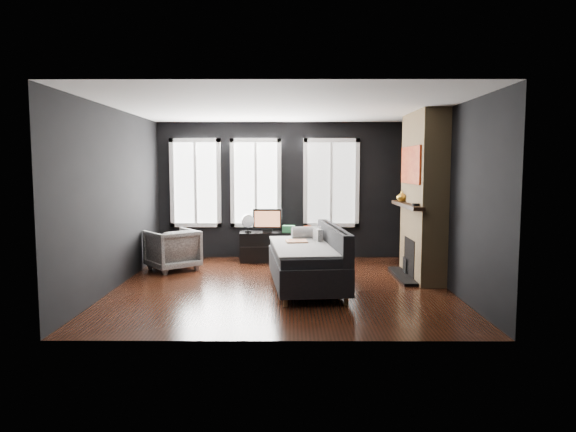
{
  "coord_description": "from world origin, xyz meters",
  "views": [
    {
      "loc": [
        0.13,
        -7.74,
        1.83
      ],
      "look_at": [
        0.1,
        0.3,
        1.05
      ],
      "focal_mm": 32.0,
      "sensor_mm": 36.0,
      "label": 1
    }
  ],
  "objects_px": {
    "armchair": "(172,248)",
    "mug": "(308,228)",
    "media_console": "(283,246)",
    "book": "(313,225)",
    "mantel_vase": "(402,196)",
    "sofa": "(306,257)",
    "monitor": "(267,219)"
  },
  "relations": [
    {
      "from": "mug",
      "to": "book",
      "type": "height_order",
      "value": "book"
    },
    {
      "from": "armchair",
      "to": "mantel_vase",
      "type": "distance_m",
      "value": 4.11
    },
    {
      "from": "armchair",
      "to": "monitor",
      "type": "distance_m",
      "value": 1.9
    },
    {
      "from": "book",
      "to": "mantel_vase",
      "type": "xyz_separation_m",
      "value": [
        1.47,
        -1.15,
        0.63
      ]
    },
    {
      "from": "monitor",
      "to": "book",
      "type": "height_order",
      "value": "monitor"
    },
    {
      "from": "media_console",
      "to": "book",
      "type": "distance_m",
      "value": 0.72
    },
    {
      "from": "monitor",
      "to": "mantel_vase",
      "type": "distance_m",
      "value": 2.61
    },
    {
      "from": "armchair",
      "to": "monitor",
      "type": "bearing_deg",
      "value": 168.26
    },
    {
      "from": "mug",
      "to": "book",
      "type": "distance_m",
      "value": 0.14
    },
    {
      "from": "sofa",
      "to": "mug",
      "type": "distance_m",
      "value": 2.27
    },
    {
      "from": "monitor",
      "to": "mantel_vase",
      "type": "bearing_deg",
      "value": -21.11
    },
    {
      "from": "mantel_vase",
      "to": "armchair",
      "type": "bearing_deg",
      "value": 177.7
    },
    {
      "from": "armchair",
      "to": "mug",
      "type": "relative_size",
      "value": 5.85
    },
    {
      "from": "armchair",
      "to": "mug",
      "type": "distance_m",
      "value": 2.6
    },
    {
      "from": "monitor",
      "to": "armchair",
      "type": "bearing_deg",
      "value": -150.68
    },
    {
      "from": "mug",
      "to": "mantel_vase",
      "type": "height_order",
      "value": "mantel_vase"
    },
    {
      "from": "sofa",
      "to": "monitor",
      "type": "distance_m",
      "value": 2.32
    },
    {
      "from": "mug",
      "to": "mantel_vase",
      "type": "xyz_separation_m",
      "value": [
        1.58,
        -1.07,
        0.68
      ]
    },
    {
      "from": "media_console",
      "to": "book",
      "type": "relative_size",
      "value": 7.02
    },
    {
      "from": "monitor",
      "to": "mantel_vase",
      "type": "relative_size",
      "value": 3.05
    },
    {
      "from": "media_console",
      "to": "sofa",
      "type": "bearing_deg",
      "value": -84.38
    },
    {
      "from": "armchair",
      "to": "mug",
      "type": "xyz_separation_m",
      "value": [
        2.42,
        0.91,
        0.24
      ]
    },
    {
      "from": "sofa",
      "to": "book",
      "type": "relative_size",
      "value": 9.25
    },
    {
      "from": "monitor",
      "to": "mantel_vase",
      "type": "height_order",
      "value": "mantel_vase"
    },
    {
      "from": "mug",
      "to": "media_console",
      "type": "bearing_deg",
      "value": -177.27
    },
    {
      "from": "armchair",
      "to": "book",
      "type": "relative_size",
      "value": 3.37
    },
    {
      "from": "sofa",
      "to": "media_console",
      "type": "xyz_separation_m",
      "value": [
        -0.39,
        2.23,
        -0.19
      ]
    },
    {
      "from": "monitor",
      "to": "mug",
      "type": "relative_size",
      "value": 4.14
    },
    {
      "from": "media_console",
      "to": "mantel_vase",
      "type": "bearing_deg",
      "value": -31.18
    },
    {
      "from": "book",
      "to": "monitor",
      "type": "bearing_deg",
      "value": -170.76
    },
    {
      "from": "sofa",
      "to": "mantel_vase",
      "type": "xyz_separation_m",
      "value": [
        1.67,
        1.18,
        0.85
      ]
    },
    {
      "from": "media_console",
      "to": "mug",
      "type": "xyz_separation_m",
      "value": [
        0.48,
        0.02,
        0.35
      ]
    }
  ]
}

